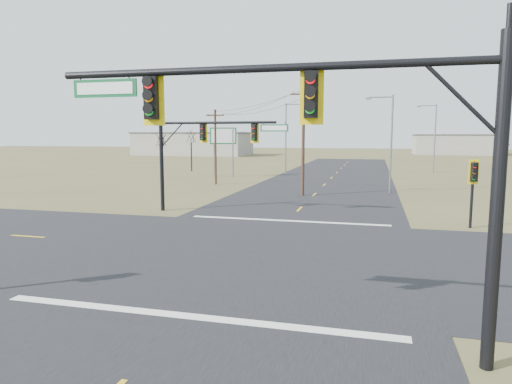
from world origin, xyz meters
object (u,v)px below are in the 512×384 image
(streetlight_c, at_px, (287,134))
(bare_tree_c, at_px, (503,136))
(mast_arm_far, at_px, (205,141))
(streetlight_a, at_px, (389,138))
(streetlight_b, at_px, (433,134))
(mast_arm_near, at_px, (326,128))
(utility_pole_near, at_px, (303,140))
(highway_sign, at_px, (223,142))
(bare_tree_a, at_px, (161,138))
(pedestal_signal_ne, at_px, (474,177))
(utility_pole_far, at_px, (215,145))
(bare_tree_b, at_px, (191,136))

(streetlight_c, relative_size, bare_tree_c, 1.44)
(mast_arm_far, distance_m, streetlight_a, 18.30)
(streetlight_b, height_order, streetlight_c, streetlight_b)
(mast_arm_near, bearing_deg, utility_pole_near, 92.08)
(utility_pole_near, bearing_deg, highway_sign, 129.20)
(highway_sign, bearing_deg, streetlight_c, 26.39)
(streetlight_c, distance_m, bare_tree_c, 24.82)
(streetlight_c, bearing_deg, highway_sign, -139.51)
(streetlight_b, relative_size, bare_tree_a, 1.53)
(pedestal_signal_ne, bearing_deg, utility_pole_far, 122.94)
(utility_pole_far, xyz_separation_m, bare_tree_c, (29.25, 9.33, 0.97))
(highway_sign, distance_m, streetlight_c, 9.13)
(bare_tree_b, bearing_deg, highway_sign, -45.47)
(streetlight_b, distance_m, streetlight_c, 20.05)
(mast_arm_near, bearing_deg, highway_sign, 103.95)
(mast_arm_far, relative_size, pedestal_signal_ne, 2.30)
(utility_pole_near, height_order, streetlight_c, streetlight_c)
(mast_arm_far, xyz_separation_m, streetlight_a, (12.03, 13.79, 0.10))
(mast_arm_near, height_order, streetlight_b, streetlight_b)
(streetlight_a, bearing_deg, mast_arm_far, -127.92)
(mast_arm_far, xyz_separation_m, bare_tree_a, (-13.70, 21.40, 0.05))
(pedestal_signal_ne, xyz_separation_m, bare_tree_b, (-30.46, 33.36, 2.17))
(pedestal_signal_ne, distance_m, streetlight_c, 36.04)
(mast_arm_far, height_order, streetlight_a, streetlight_a)
(mast_arm_far, relative_size, bare_tree_a, 1.46)
(bare_tree_b, bearing_deg, bare_tree_a, -86.54)
(utility_pole_near, relative_size, streetlight_a, 1.05)
(utility_pole_far, relative_size, highway_sign, 1.28)
(streetlight_a, distance_m, bare_tree_a, 26.84)
(streetlight_b, distance_m, bare_tree_b, 33.30)
(highway_sign, xyz_separation_m, bare_tree_c, (31.11, 1.27, 0.78))
(mast_arm_far, xyz_separation_m, utility_pole_near, (5.00, 9.90, 0.00))
(streetlight_b, height_order, bare_tree_c, streetlight_b)
(streetlight_a, height_order, bare_tree_a, streetlight_a)
(mast_arm_near, bearing_deg, bare_tree_c, 64.18)
(streetlight_c, height_order, bare_tree_c, streetlight_c)
(streetlight_c, bearing_deg, bare_tree_b, 173.06)
(bare_tree_a, bearing_deg, streetlight_c, 34.84)
(bare_tree_a, bearing_deg, bare_tree_b, 93.46)
(pedestal_signal_ne, distance_m, bare_tree_c, 28.43)
(highway_sign, distance_m, streetlight_a, 21.97)
(streetlight_b, xyz_separation_m, bare_tree_c, (5.62, -11.95, -0.14))
(utility_pole_near, bearing_deg, mast_arm_far, -116.79)
(utility_pole_near, height_order, streetlight_b, streetlight_b)
(highway_sign, xyz_separation_m, streetlight_a, (19.08, -10.88, 0.57))
(utility_pole_far, bearing_deg, highway_sign, 102.96)
(utility_pole_far, xyz_separation_m, bare_tree_a, (-8.51, 4.79, 0.71))
(streetlight_a, relative_size, bare_tree_b, 1.38)
(bare_tree_a, bearing_deg, mast_arm_near, -59.07)
(utility_pole_near, distance_m, streetlight_c, 21.51)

